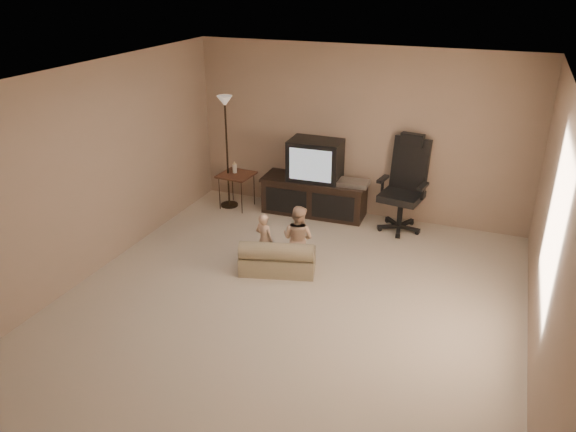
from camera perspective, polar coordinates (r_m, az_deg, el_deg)
name	(u,v)px	position (r m, az deg, el deg)	size (l,w,h in m)	color
floor	(290,302)	(6.41, 0.21, -8.75)	(5.50, 5.50, 0.00)	beige
room_shell	(290,175)	(5.73, 0.24, 4.14)	(5.50, 5.50, 5.50)	white
tv_stand	(315,184)	(8.47, 2.80, 3.32)	(1.63, 0.65, 1.15)	black
office_chair	(403,196)	(8.11, 11.64, 1.97)	(0.72, 0.75, 1.36)	black
side_table	(236,175)	(8.71, -5.28, 4.18)	(0.53, 0.53, 0.74)	brown
floor_lamp	(226,127)	(8.53, -6.33, 8.94)	(0.27, 0.27, 1.74)	black
child_sofa	(277,259)	(6.92, -1.08, -4.34)	(1.02, 0.74, 0.45)	#9B8D69
toddler_left	(264,240)	(6.97, -2.42, -2.48)	(0.26, 0.19, 0.72)	tan
toddler_right	(298,239)	(6.85, 1.01, -2.30)	(0.42, 0.23, 0.86)	tan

